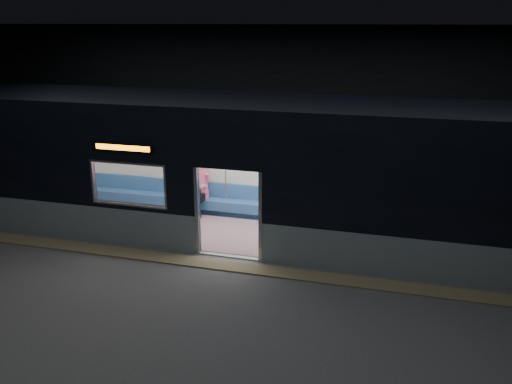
% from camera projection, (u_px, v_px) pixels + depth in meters
% --- Properties ---
extents(station_floor, '(24.00, 14.00, 0.01)m').
position_uv_depth(station_floor, '(213.00, 277.00, 11.30)').
color(station_floor, '#47494C').
rests_on(station_floor, ground).
extents(station_envelope, '(24.00, 14.00, 5.00)m').
position_uv_depth(station_envelope, '(209.00, 101.00, 10.19)').
color(station_envelope, black).
rests_on(station_envelope, station_floor).
extents(tactile_strip, '(22.80, 0.50, 0.03)m').
position_uv_depth(tactile_strip, '(222.00, 265.00, 11.80)').
color(tactile_strip, '#8C7F59').
rests_on(tactile_strip, station_floor).
extents(metro_car, '(18.00, 3.04, 3.35)m').
position_uv_depth(metro_car, '(248.00, 162.00, 13.08)').
color(metro_car, '#899DA3').
rests_on(metro_car, station_floor).
extents(passenger, '(0.44, 0.76, 1.48)m').
position_uv_depth(passenger, '(199.00, 185.00, 14.74)').
color(passenger, black).
rests_on(passenger, metro_car).
extents(handbag, '(0.31, 0.27, 0.14)m').
position_uv_depth(handbag, '(195.00, 192.00, 14.56)').
color(handbag, black).
rests_on(handbag, passenger).
extents(transit_map, '(1.02, 0.03, 0.66)m').
position_uv_depth(transit_map, '(397.00, 173.00, 13.48)').
color(transit_map, white).
rests_on(transit_map, metro_car).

